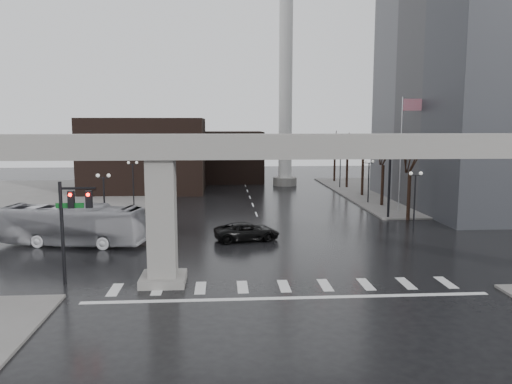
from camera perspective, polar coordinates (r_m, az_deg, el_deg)
ground at (r=30.22m, az=2.99°, el=-10.09°), size 160.00×160.00×0.00m
sidewalk_ne at (r=71.57m, az=20.46°, el=-0.06°), size 28.00×36.00×0.15m
sidewalk_nw at (r=68.96m, az=-22.92°, el=-0.47°), size 28.00×36.00×0.15m
elevated_guideway at (r=29.04m, az=5.57°, el=3.03°), size 48.00×2.60×8.70m
office_tower at (r=64.07m, az=26.97°, el=17.54°), size 22.00×26.00×42.00m
building_far_left at (r=71.44m, az=-12.40°, el=4.21°), size 16.00×14.00×10.00m
building_far_mid at (r=80.73m, az=-2.86°, el=4.07°), size 10.00×10.00×8.00m
smokestack at (r=75.25m, az=3.40°, el=10.91°), size 3.60×3.60×30.00m
signal_mast_arm at (r=49.09m, az=10.86°, el=3.65°), size 12.12×0.43×8.00m
signal_left_pole at (r=30.77m, az=-20.38°, el=-2.43°), size 2.30×0.30×6.00m
flagpole_assembly at (r=53.96m, az=16.56°, el=5.64°), size 2.06×0.12×12.00m
lamp_right_0 at (r=46.19m, az=17.72°, el=0.22°), size 1.22×0.32×5.11m
lamp_right_1 at (r=59.33m, az=12.76°, el=2.01°), size 1.22×0.32×5.11m
lamp_right_2 at (r=72.80m, az=9.61°, el=3.14°), size 1.22×0.32×5.11m
lamp_left_0 at (r=44.08m, az=-16.99°, el=-0.09°), size 1.22×0.32×5.11m
lamp_left_1 at (r=57.71m, az=-13.88°, el=1.82°), size 1.22×0.32×5.11m
lamp_left_2 at (r=71.48m, az=-11.97°, el=3.00°), size 1.22×0.32×5.11m
tree_right_0 at (r=50.35m, az=17.11°, el=0.06°), size 1.09×1.58×7.50m
tree_right_1 at (r=57.82m, az=14.28°, el=1.20°), size 1.09×1.61×7.67m
tree_right_2 at (r=65.42m, az=12.11°, el=2.07°), size 1.10×1.63×7.85m
tree_right_3 at (r=73.10m, az=10.39°, el=2.75°), size 1.11×1.66×8.02m
tree_right_4 at (r=80.84m, az=8.99°, el=3.31°), size 1.12×1.69×8.19m
pickup_truck at (r=40.00m, az=-1.04°, el=-4.53°), size 5.57×3.35×1.45m
city_bus at (r=40.83m, az=-20.30°, el=-3.55°), size 11.60×4.78×3.15m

